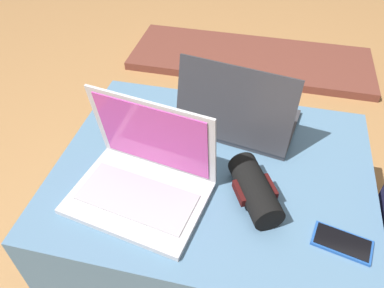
{
  "coord_description": "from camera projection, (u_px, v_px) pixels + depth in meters",
  "views": [
    {
      "loc": [
        0.11,
        -0.73,
        1.19
      ],
      "look_at": [
        -0.06,
        0.0,
        0.48
      ],
      "focal_mm": 35.0,
      "sensor_mm": 36.0,
      "label": 1
    }
  ],
  "objects": [
    {
      "name": "fireplace_hearth",
      "position": [
        250.0,
        59.0,
        2.23
      ],
      "size": [
        1.4,
        0.5,
        0.04
      ],
      "color": "brown",
      "rests_on": "ground_plane"
    },
    {
      "name": "laptop_near",
      "position": [
        143.0,
        176.0,
        0.98
      ],
      "size": [
        0.38,
        0.31,
        0.26
      ],
      "rotation": [
        0.0,
        0.0,
        -0.17
      ],
      "color": "#B7B7BC",
      "rests_on": "ottoman"
    },
    {
      "name": "ground_plane",
      "position": [
        209.0,
        243.0,
        1.35
      ],
      "size": [
        14.0,
        14.0,
        0.0
      ],
      "primitive_type": "plane",
      "color": "#9E7042"
    },
    {
      "name": "wrist_brace",
      "position": [
        255.0,
        190.0,
        0.97
      ],
      "size": [
        0.16,
        0.21,
        0.08
      ],
      "rotation": [
        0.0,
        0.0,
        2.05
      ],
      "color": "black",
      "rests_on": "ottoman"
    },
    {
      "name": "laptop_far",
      "position": [
        238.0,
        116.0,
        1.17
      ],
      "size": [
        0.39,
        0.3,
        0.25
      ],
      "rotation": [
        0.0,
        0.0,
        2.97
      ],
      "color": "#333338",
      "rests_on": "ottoman"
    },
    {
      "name": "ottoman",
      "position": [
        211.0,
        210.0,
        1.21
      ],
      "size": [
        0.9,
        0.71,
        0.4
      ],
      "color": "#2A3D4E",
      "rests_on": "ground_plane"
    },
    {
      "name": "cell_phone",
      "position": [
        342.0,
        243.0,
        0.89
      ],
      "size": [
        0.15,
        0.1,
        0.01
      ],
      "rotation": [
        0.0,
        0.0,
        4.49
      ],
      "color": "#1E4C9E",
      "rests_on": "ottoman"
    }
  ]
}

